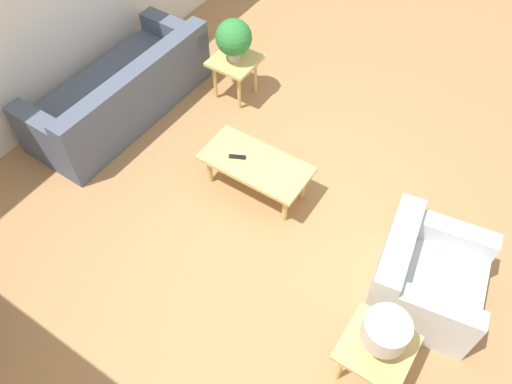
{
  "coord_description": "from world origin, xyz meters",
  "views": [
    {
      "loc": [
        -1.17,
        2.39,
        3.9
      ],
      "look_at": [
        0.27,
        0.2,
        0.55
      ],
      "focal_mm": 35.0,
      "sensor_mm": 36.0,
      "label": 1
    }
  ],
  "objects_px": {
    "table_lamp": "(385,332)",
    "armchair": "(423,277)",
    "potted_plant": "(234,38)",
    "coffee_table": "(256,165)",
    "sofa": "(122,93)",
    "side_table_lamp": "(376,351)",
    "side_table_plant": "(235,65)"
  },
  "relations": [
    {
      "from": "armchair",
      "to": "coffee_table",
      "type": "relative_size",
      "value": 0.96
    },
    {
      "from": "armchair",
      "to": "table_lamp",
      "type": "relative_size",
      "value": 2.67
    },
    {
      "from": "table_lamp",
      "to": "sofa",
      "type": "bearing_deg",
      "value": -18.27
    },
    {
      "from": "potted_plant",
      "to": "side_table_plant",
      "type": "bearing_deg",
      "value": 0.0
    },
    {
      "from": "side_table_plant",
      "to": "table_lamp",
      "type": "distance_m",
      "value": 3.42
    },
    {
      "from": "sofa",
      "to": "side_table_lamp",
      "type": "bearing_deg",
      "value": 72.6
    },
    {
      "from": "coffee_table",
      "to": "potted_plant",
      "type": "relative_size",
      "value": 2.2
    },
    {
      "from": "sofa",
      "to": "potted_plant",
      "type": "xyz_separation_m",
      "value": [
        -0.86,
        -0.93,
        0.49
      ]
    },
    {
      "from": "table_lamp",
      "to": "side_table_lamp",
      "type": "bearing_deg",
      "value": -26.57
    },
    {
      "from": "sofa",
      "to": "potted_plant",
      "type": "distance_m",
      "value": 1.35
    },
    {
      "from": "armchair",
      "to": "coffee_table",
      "type": "xyz_separation_m",
      "value": [
        1.78,
        -0.21,
        0.06
      ]
    },
    {
      "from": "potted_plant",
      "to": "table_lamp",
      "type": "bearing_deg",
      "value": 141.94
    },
    {
      "from": "side_table_plant",
      "to": "table_lamp",
      "type": "xyz_separation_m",
      "value": [
        -2.68,
        2.1,
        0.34
      ]
    },
    {
      "from": "armchair",
      "to": "side_table_plant",
      "type": "height_order",
      "value": "armchair"
    },
    {
      "from": "side_table_plant",
      "to": "coffee_table",
      "type": "bearing_deg",
      "value": 132.69
    },
    {
      "from": "potted_plant",
      "to": "table_lamp",
      "type": "xyz_separation_m",
      "value": [
        -2.68,
        2.1,
        -0.02
      ]
    },
    {
      "from": "potted_plant",
      "to": "armchair",
      "type": "bearing_deg",
      "value": 155.32
    },
    {
      "from": "armchair",
      "to": "coffee_table",
      "type": "distance_m",
      "value": 1.79
    },
    {
      "from": "coffee_table",
      "to": "side_table_plant",
      "type": "xyz_separation_m",
      "value": [
        0.97,
        -1.05,
        0.08
      ]
    },
    {
      "from": "armchair",
      "to": "side_table_plant",
      "type": "relative_size",
      "value": 2.02
    },
    {
      "from": "sofa",
      "to": "side_table_lamp",
      "type": "relative_size",
      "value": 4.31
    },
    {
      "from": "armchair",
      "to": "coffee_table",
      "type": "height_order",
      "value": "armchair"
    },
    {
      "from": "sofa",
      "to": "armchair",
      "type": "bearing_deg",
      "value": 85.6
    },
    {
      "from": "side_table_lamp",
      "to": "table_lamp",
      "type": "height_order",
      "value": "table_lamp"
    },
    {
      "from": "sofa",
      "to": "coffee_table",
      "type": "relative_size",
      "value": 2.06
    },
    {
      "from": "side_table_plant",
      "to": "potted_plant",
      "type": "height_order",
      "value": "potted_plant"
    },
    {
      "from": "sofa",
      "to": "armchair",
      "type": "distance_m",
      "value": 3.62
    },
    {
      "from": "coffee_table",
      "to": "table_lamp",
      "type": "bearing_deg",
      "value": 148.51
    },
    {
      "from": "armchair",
      "to": "potted_plant",
      "type": "relative_size",
      "value": 2.12
    },
    {
      "from": "table_lamp",
      "to": "armchair",
      "type": "bearing_deg",
      "value": -94.59
    },
    {
      "from": "side_table_plant",
      "to": "table_lamp",
      "type": "relative_size",
      "value": 1.33
    },
    {
      "from": "coffee_table",
      "to": "armchair",
      "type": "bearing_deg",
      "value": 173.18
    }
  ]
}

